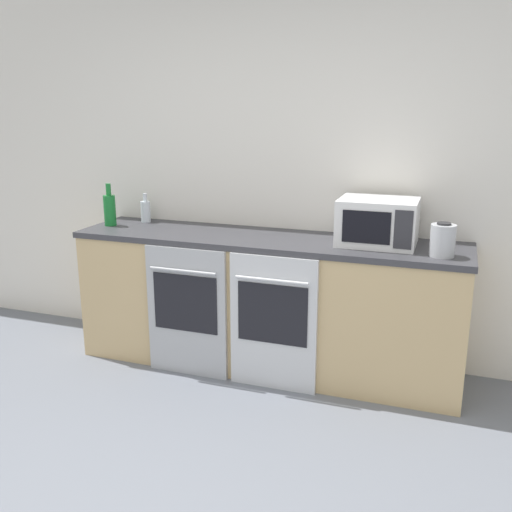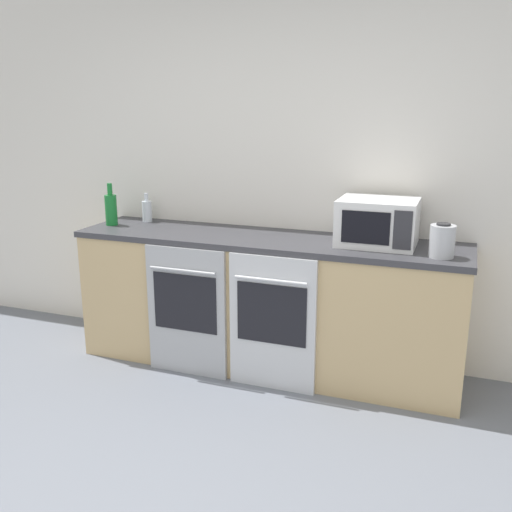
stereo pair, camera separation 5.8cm
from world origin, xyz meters
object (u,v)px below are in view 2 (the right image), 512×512
Objects in this scene: microwave at (378,222)px; bottle_clear at (147,211)px; bottle_green at (111,209)px; kettle at (442,241)px; oven_right at (272,323)px; oven_left at (186,311)px.

microwave is 1.77m from bottle_clear.
bottle_green reaches higher than kettle.
oven_right is 0.93m from microwave.
microwave is at bearing 16.95° from oven_left.
oven_left is at bearing 180.00° from oven_right.
kettle is at bearing 6.50° from oven_left.
oven_left is 0.94m from bottle_clear.
bottle_clear is (-1.76, 0.13, -0.06)m from microwave.
microwave is 2.23× the size of bottle_clear.
microwave is (0.58, 0.36, 0.63)m from oven_right.
kettle is (0.98, 0.18, 0.58)m from oven_right.
oven_left is 1.84× the size of microwave.
bottle_clear is at bearing 175.71° from microwave.
oven_left is at bearing -21.55° from bottle_green.
oven_left is 1.40m from microwave.
microwave is 1.94m from bottle_green.
oven_right is at bearing -147.94° from microwave.
oven_right is 4.10× the size of bottle_clear.
bottle_green is at bearing 167.72° from oven_right.
oven_left is 4.41× the size of kettle.
microwave is (1.19, 0.36, 0.63)m from oven_left.
kettle is at bearing -24.30° from microwave.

